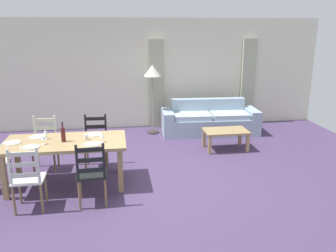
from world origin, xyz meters
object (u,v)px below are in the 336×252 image
(wine_glass_far_left, at_px, (45,132))
(coffee_cup_primary, at_px, (86,137))
(dining_chair_near_right, at_px, (92,174))
(coffee_table, at_px, (226,133))
(dining_table, at_px, (65,146))
(wine_bottle, at_px, (63,134))
(standing_lamp, at_px, (152,75))
(wine_glass_near_left, at_px, (43,137))
(wine_glass_near_right, at_px, (102,135))
(dining_chair_near_left, at_px, (28,179))
(dining_chair_far_left, at_px, (45,143))
(dining_chair_far_right, at_px, (96,142))
(couch, at_px, (209,121))

(wine_glass_far_left, height_order, coffee_cup_primary, wine_glass_far_left)
(dining_chair_near_right, height_order, coffee_table, dining_chair_near_right)
(dining_table, relative_size, wine_bottle, 6.01)
(standing_lamp, bearing_deg, wine_glass_near_left, -125.31)
(dining_chair_near_right, relative_size, wine_glass_near_right, 5.96)
(dining_chair_near_left, height_order, dining_chair_far_left, same)
(dining_table, relative_size, dining_chair_far_left, 1.98)
(dining_chair_far_left, xyz_separation_m, dining_chair_far_right, (0.89, -0.04, 0.00))
(standing_lamp, bearing_deg, coffee_table, -45.53)
(dining_chair_far_right, distance_m, wine_glass_near_right, 0.96)
(dining_chair_near_left, relative_size, wine_glass_near_right, 5.96)
(dining_chair_near_right, bearing_deg, dining_chair_far_right, 90.45)
(dining_chair_near_right, xyz_separation_m, wine_glass_near_left, (-0.74, 0.61, 0.38))
(dining_chair_near_right, distance_m, standing_lamp, 3.73)
(dining_chair_far_left, xyz_separation_m, wine_glass_far_left, (0.15, -0.60, 0.38))
(wine_glass_near_left, xyz_separation_m, coffee_cup_primary, (0.63, 0.13, -0.07))
(dining_table, xyz_separation_m, dining_chair_far_right, (0.43, 0.72, -0.19))
(dining_table, bearing_deg, wine_bottle, -112.21)
(wine_bottle, distance_m, couch, 3.99)
(dining_chair_near_left, bearing_deg, dining_table, 61.79)
(dining_chair_near_right, bearing_deg, dining_chair_near_left, -177.07)
(wine_glass_near_right, height_order, wine_glass_far_left, same)
(dining_chair_near_left, height_order, dining_chair_near_right, same)
(wine_glass_far_left, bearing_deg, coffee_table, 18.39)
(dining_chair_near_left, distance_m, wine_bottle, 0.93)
(dining_chair_near_left, height_order, wine_bottle, wine_bottle)
(coffee_table, distance_m, standing_lamp, 2.23)
(dining_chair_near_left, relative_size, couch, 0.41)
(wine_glass_near_right, bearing_deg, dining_chair_near_left, -147.86)
(dining_chair_near_left, bearing_deg, wine_glass_far_left, 83.92)
(dining_table, height_order, wine_glass_far_left, wine_glass_far_left)
(coffee_cup_primary, distance_m, couch, 3.70)
(dining_chair_far_right, xyz_separation_m, couch, (2.60, 1.77, -0.19))
(dining_chair_near_right, height_order, dining_chair_far_left, same)
(wine_glass_near_left, distance_m, standing_lamp, 3.46)
(wine_glass_near_right, bearing_deg, coffee_table, 29.83)
(wine_bottle, distance_m, standing_lamp, 3.23)
(wine_bottle, height_order, wine_glass_near_right, wine_bottle)
(coffee_cup_primary, distance_m, standing_lamp, 3.05)
(wine_bottle, xyz_separation_m, standing_lamp, (1.69, 2.70, 0.54))
(dining_chair_far_left, relative_size, dining_chair_far_right, 1.00)
(dining_chair_far_right, distance_m, coffee_cup_primary, 0.79)
(couch, bearing_deg, dining_table, -140.64)
(dining_chair_far_left, relative_size, wine_bottle, 3.04)
(dining_chair_far_left, bearing_deg, dining_chair_near_left, -88.24)
(dining_chair_far_left, height_order, wine_bottle, wine_bottle)
(dining_chair_far_right, bearing_deg, dining_table, -120.99)
(dining_chair_far_left, bearing_deg, wine_glass_far_left, -76.46)
(dining_chair_far_left, relative_size, coffee_cup_primary, 10.67)
(dining_chair_far_left, bearing_deg, dining_chair_far_right, -2.28)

